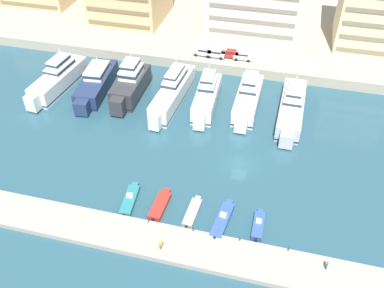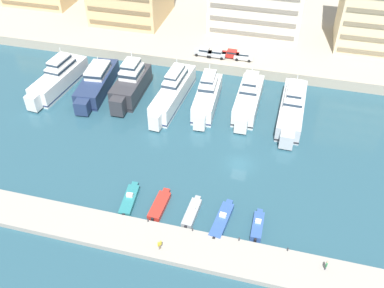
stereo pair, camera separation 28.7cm
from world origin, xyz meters
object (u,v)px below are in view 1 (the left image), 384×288
Objects in this scene: yacht_white_center at (207,96)px; car_white_center_left at (243,56)px; yacht_charcoal_mid_left at (130,84)px; yacht_white_center_left at (173,92)px; motorboat_blue_center_left at (222,220)px; yacht_silver_mid_right at (292,107)px; car_silver_left at (216,53)px; pedestrian_near_edge at (160,244)px; car_silver_far_left at (203,51)px; motorboat_grey_mid_left at (192,213)px; yacht_white_center_right at (248,98)px; motorboat_teal_far_left at (130,200)px; pedestrian_mid_deck at (327,264)px; yacht_navy_left at (96,83)px; yacht_white_far_left at (58,78)px; motorboat_blue_center at (258,225)px; car_red_mid_left at (231,54)px.

car_white_center_left is at bearing 74.71° from yacht_white_center.
yacht_charcoal_mid_left is 0.77× the size of yacht_white_center_left.
motorboat_blue_center_left is at bearing -48.77° from yacht_charcoal_mid_left.
yacht_silver_mid_right is 4.87× the size of car_white_center_left.
car_silver_left is 5.99m from car_white_center_left.
yacht_silver_mid_right reaches higher than car_silver_left.
car_silver_far_left is at bearing 96.97° from pedestrian_near_edge.
yacht_white_center_left is 3.21× the size of motorboat_grey_mid_left.
yacht_charcoal_mid_left is 32.24m from yacht_silver_mid_right.
yacht_white_center is at bearing -0.38° from yacht_charcoal_mid_left.
yacht_white_center_right is 4.10× the size of car_silver_far_left.
motorboat_teal_far_left is (1.21, -27.49, -1.98)m from yacht_white_center_left.
pedestrian_mid_deck is (19.15, -5.20, 1.34)m from motorboat_grey_mid_left.
yacht_white_center_left is 11.46× the size of pedestrian_near_edge.
pedestrian_near_edge is at bearing -108.15° from motorboat_grey_mid_left.
yacht_navy_left is 16.45m from yacht_white_center_left.
car_silver_far_left reaches higher than pedestrian_near_edge.
yacht_charcoal_mid_left is 3.80× the size of car_silver_left.
yacht_white_far_left is 1.20× the size of yacht_charcoal_mid_left.
motorboat_blue_center is (-2.43, -28.64, -1.57)m from yacht_silver_mid_right.
motorboat_blue_center is (13.91, -27.77, -1.87)m from yacht_white_center.
car_silver_left reaches higher than motorboat_blue_center.
car_silver_far_left is at bearing 119.67° from pedestrian_mid_deck.
yacht_white_center reaches higher than pedestrian_near_edge.
motorboat_blue_center is at bearing -36.66° from yacht_navy_left.
yacht_white_far_left reaches higher than motorboat_teal_far_left.
yacht_white_center_left is at bearing -108.52° from car_silver_left.
car_silver_left is 1.00× the size of car_white_center_left.
car_silver_far_left is (-4.56, 16.04, 0.82)m from yacht_white_center.
car_silver_left is (-17.85, 15.05, 1.12)m from yacht_silver_mid_right.
yacht_charcoal_mid_left is 51.31m from pedestrian_mid_deck.
yacht_silver_mid_right is 31.13m from motorboat_grey_mid_left.
car_red_mid_left is at bearing 105.43° from motorboat_blue_center.
yacht_white_center_left is at bearing -177.61° from yacht_silver_mid_right.
yacht_white_center_left reaches higher than car_silver_left.
yacht_navy_left is 46.43m from motorboat_blue_center.
motorboat_blue_center_left is 4.62× the size of pedestrian_mid_deck.
car_white_center_left is at bearing 102.09° from motorboat_blue_center.
car_silver_far_left is 2.47× the size of pedestrian_mid_deck.
yacht_white_center_right is at bearing -49.41° from car_silver_far_left.
motorboat_blue_center_left is at bearing -104.67° from yacht_silver_mid_right.
motorboat_teal_far_left is 29.54m from pedestrian_mid_deck.
yacht_silver_mid_right is at bearing 3.07° from yacht_white_center.
yacht_charcoal_mid_left is 15.90m from yacht_white_center.
motorboat_blue_center is (45.25, -26.70, -1.78)m from yacht_white_far_left.
yacht_navy_left is at bearing 134.82° from motorboat_grey_mid_left.
car_silver_left is (3.05, -0.12, 0.00)m from car_silver_far_left.
motorboat_teal_far_left is at bearing -69.74° from yacht_charcoal_mid_left.
motorboat_teal_far_left is at bearing -127.72° from yacht_silver_mid_right.
pedestrian_near_edge is at bearing -54.63° from yacht_navy_left.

